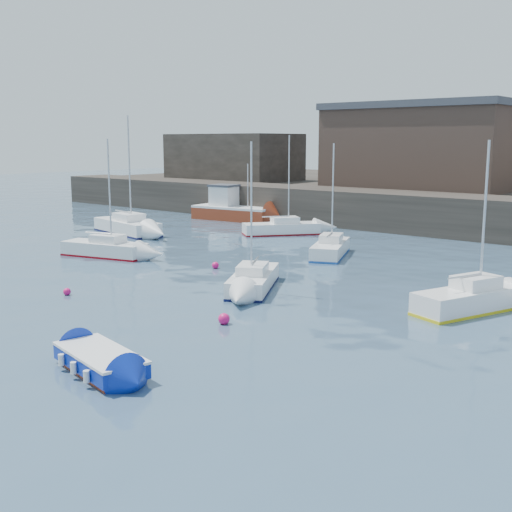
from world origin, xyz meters
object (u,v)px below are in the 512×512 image
Objects in this scene: sailboat_a at (105,248)px; sailboat_h at (282,228)px; sailboat_f at (330,248)px; blue_dinghy at (100,361)px; sailboat_e at (127,226)px; sailboat_c at (471,299)px; buoy_mid at (224,324)px; buoy_far at (215,268)px; buoy_near at (67,295)px; sailboat_b at (253,280)px; fishing_boat at (232,209)px.

sailboat_a is 0.96× the size of sailboat_h.
sailboat_f is 0.92× the size of sailboat_h.
sailboat_e is (-23.19, 20.04, 0.19)m from blue_dinghy.
sailboat_a is at bearing -175.66° from sailboat_c.
sailboat_e is at bearing 148.75° from buoy_mid.
sailboat_a is 1.04× the size of sailboat_f.
buoy_far is (5.22, -12.98, -0.49)m from sailboat_h.
sailboat_a reaches higher than buoy_near.
sailboat_c is 15.46× the size of buoy_mid.
sailboat_c is at bearing 67.30° from blue_dinghy.
sailboat_h is at bearing 111.90° from buoy_far.
sailboat_c is 29.75m from sailboat_e.
sailboat_b is 0.99× the size of sailboat_c.
buoy_near is (6.82, -7.40, -0.50)m from sailboat_a.
fishing_boat is 20.22× the size of buoy_far.
buoy_far is (7.83, 1.58, -0.50)m from sailboat_a.
buoy_near is 0.76× the size of buoy_mid.
sailboat_c is 0.79× the size of sailboat_e.
sailboat_c is at bearing 4.34° from sailboat_a.
sailboat_b is 1.02× the size of sailboat_f.
sailboat_b reaches higher than blue_dinghy.
fishing_boat is 29.66m from buoy_near.
sailboat_h is (-8.01, 5.54, 0.00)m from sailboat_f.
blue_dinghy reaches higher than buoy_far.
sailboat_f reaches higher than fishing_boat.
buoy_near is (-15.53, -9.10, -0.54)m from sailboat_c.
sailboat_b is at bearing -46.29° from fishing_boat.
sailboat_e is 25.60× the size of buoy_near.
buoy_far is at bearing -179.53° from sailboat_c.
sailboat_c is at bearing -31.12° from fishing_boat.
sailboat_a reaches higher than fishing_boat.
sailboat_f is (-5.72, 21.71, 0.10)m from blue_dinghy.
sailboat_h is at bearing 122.03° from buoy_mid.
sailboat_b is 21.23m from sailboat_e.
sailboat_c is 13.83m from sailboat_f.
sailboat_c is at bearing 30.36° from buoy_near.
sailboat_b is at bearing -4.24° from sailboat_a.
sailboat_a is 10.05m from sailboat_e.
sailboat_a is (-16.33, 12.68, 0.12)m from blue_dinghy.
buoy_mid is (13.06, -20.88, -0.49)m from sailboat_h.
sailboat_e is (-29.21, 5.66, 0.04)m from sailboat_c.
buoy_mid is at bearing -60.96° from sailboat_b.
sailboat_f is (-2.07, 9.96, 0.03)m from sailboat_b.
sailboat_a reaches higher than blue_dinghy.
sailboat_b is (-3.65, 11.74, 0.07)m from blue_dinghy.
sailboat_e is at bearing 132.99° from sailboat_a.
blue_dinghy is 0.49× the size of fishing_boat.
fishing_boat reaches higher than buoy_mid.
buoy_mid is (15.67, -6.32, -0.50)m from sailboat_a.
buoy_far is at bearing 83.60° from buoy_near.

